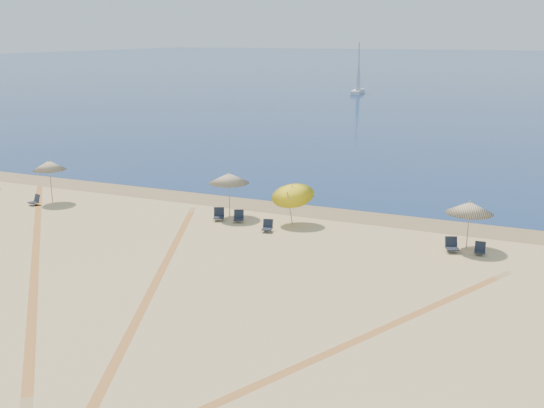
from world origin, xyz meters
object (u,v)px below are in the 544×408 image
(chair_6, at_px, (480,249))
(chair_2, at_px, (219,215))
(umbrella_4, at_px, (470,208))
(sailboat_2, at_px, (358,78))
(chair_4, at_px, (268,226))
(umbrella_1, at_px, (49,165))
(chair_1, at_px, (35,200))
(umbrella_2, at_px, (229,178))
(chair_3, at_px, (239,217))
(umbrella_3, at_px, (292,191))
(chair_5, at_px, (452,245))

(chair_6, bearing_deg, chair_2, 174.64)
(chair_2, bearing_deg, umbrella_4, -22.78)
(sailboat_2, bearing_deg, chair_4, -82.95)
(umbrella_4, bearing_deg, umbrella_1, -177.61)
(umbrella_1, bearing_deg, chair_1, -123.17)
(umbrella_4, relative_size, chair_2, 2.84)
(chair_2, bearing_deg, umbrella_2, 47.64)
(chair_3, bearing_deg, chair_6, -24.51)
(chair_3, bearing_deg, umbrella_3, -9.58)
(chair_5, bearing_deg, chair_3, 155.39)
(chair_6, distance_m, sailboat_2, 81.90)
(umbrella_1, distance_m, chair_6, 24.95)
(chair_6, bearing_deg, chair_5, 179.76)
(umbrella_3, height_order, chair_5, umbrella_3)
(umbrella_1, xyz_separation_m, chair_4, (14.37, -0.19, -2.03))
(chair_4, distance_m, chair_5, 9.24)
(umbrella_3, height_order, chair_3, umbrella_3)
(umbrella_1, distance_m, chair_2, 11.28)
(umbrella_4, distance_m, chair_1, 24.88)
(umbrella_4, relative_size, chair_3, 3.03)
(chair_1, relative_size, chair_3, 0.96)
(umbrella_4, bearing_deg, chair_4, -173.03)
(chair_3, xyz_separation_m, chair_4, (2.13, -0.97, -0.01))
(umbrella_1, height_order, umbrella_2, umbrella_1)
(umbrella_4, distance_m, chair_6, 1.98)
(chair_6, bearing_deg, umbrella_2, 171.27)
(umbrella_1, xyz_separation_m, chair_1, (-0.56, -0.85, -2.02))
(chair_1, bearing_deg, chair_5, 22.38)
(chair_1, bearing_deg, chair_6, 22.45)
(chair_2, bearing_deg, chair_5, -25.71)
(umbrella_2, height_order, chair_2, umbrella_2)
(umbrella_4, relative_size, chair_1, 3.16)
(umbrella_2, xyz_separation_m, umbrella_4, (12.85, -0.43, -0.19))
(chair_5, xyz_separation_m, sailboat_2, (-26.00, 77.29, 2.29))
(umbrella_1, height_order, chair_3, umbrella_1)
(chair_4, bearing_deg, chair_1, 169.93)
(chair_6, xyz_separation_m, sailboat_2, (-27.27, 77.19, 2.34))
(umbrella_4, relative_size, chair_6, 3.90)
(chair_3, bearing_deg, chair_1, 164.22)
(umbrella_1, distance_m, umbrella_4, 24.22)
(chair_1, distance_m, chair_2, 11.74)
(umbrella_2, xyz_separation_m, umbrella_3, (3.74, 0.02, -0.39))
(umbrella_1, distance_m, chair_3, 12.43)
(umbrella_4, relative_size, sailboat_2, 0.28)
(umbrella_2, height_order, umbrella_4, umbrella_2)
(umbrella_2, relative_size, umbrella_3, 1.02)
(umbrella_2, distance_m, chair_4, 3.95)
(chair_5, relative_size, sailboat_2, 0.10)
(chair_3, bearing_deg, chair_5, -25.16)
(umbrella_1, relative_size, chair_1, 3.51)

